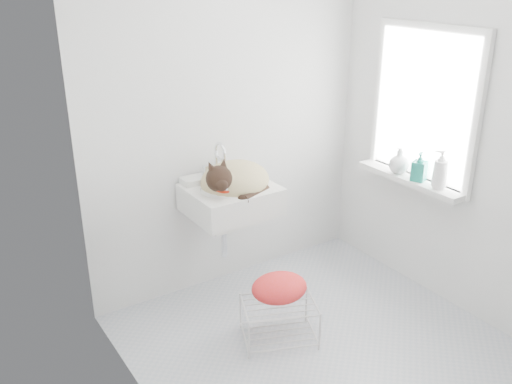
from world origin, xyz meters
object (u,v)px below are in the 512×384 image
sink (230,186)px  bottle_a (438,188)px  bottle_b (418,180)px  bottle_c (398,173)px  cat (233,181)px  wire_rack (279,319)px

sink → bottle_a: (1.15, -0.80, 0.00)m
sink → bottle_a: sink is taller
bottle_b → bottle_c: size_ratio=1.12×
cat → bottle_c: bearing=-25.3°
bottle_a → sink: bearing=145.4°
cat → bottle_a: (1.14, -0.78, -0.04)m
cat → wire_rack: size_ratio=1.17×
bottle_a → cat: bearing=145.7°
cat → bottle_b: size_ratio=2.54×
sink → wire_rack: sink is taller
sink → bottle_b: sink is taller
bottle_a → bottle_c: (0.00, 0.36, 0.00)m
sink → bottle_a: bearing=-34.6°
wire_rack → bottle_b: 1.37m
sink → bottle_a: size_ratio=2.58×
bottle_b → bottle_a: bearing=-90.0°
wire_rack → bottle_c: size_ratio=2.42×
wire_rack → bottle_a: (1.18, -0.17, 0.70)m
sink → cat: (0.01, -0.02, 0.04)m
cat → bottle_b: cat is taller
wire_rack → bottle_a: 1.38m
wire_rack → bottle_a: size_ratio=1.98×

